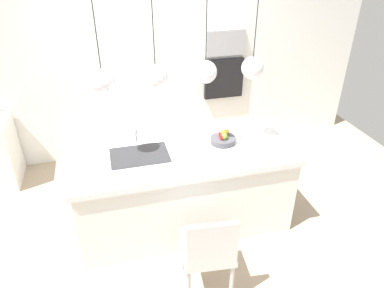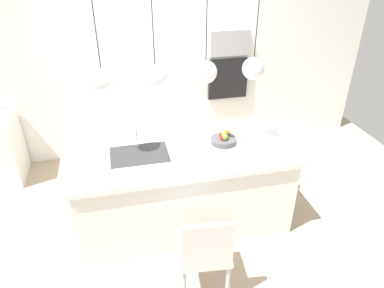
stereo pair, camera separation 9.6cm
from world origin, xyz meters
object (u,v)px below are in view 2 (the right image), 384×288
Objects in this scene: fruit_bowl at (223,139)px; oven at (228,79)px; microwave at (230,43)px; chair_near at (204,249)px.

fruit_bowl is 0.46× the size of oven.
fruit_bowl is 1.74m from microwave.
chair_near is at bearing -114.52° from fruit_bowl.
microwave is at bearing 0.00° from oven.
fruit_bowl is 1.16m from chair_near.
oven is (0.00, 0.00, -0.50)m from microwave.
microwave is 2.90m from chair_near.
microwave is 0.96× the size of oven.
chair_near is at bearing -111.34° from oven.
fruit_bowl is at bearing -109.27° from microwave.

